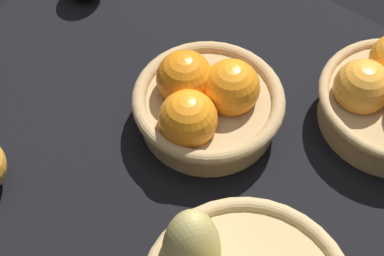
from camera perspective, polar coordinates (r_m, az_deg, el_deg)
name	(u,v)px	position (r cm, az deg, el deg)	size (l,w,h in cm)	color
market_tray	(196,139)	(84.82, 0.37, -1.08)	(84.00, 72.00, 3.00)	black
basket_center	(205,102)	(81.21, 1.27, 2.57)	(21.44, 21.44, 11.18)	tan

